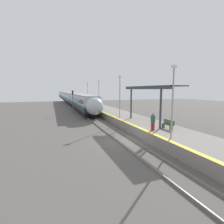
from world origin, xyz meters
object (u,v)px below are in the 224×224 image
(lamppost_mid, at_px, (120,94))
(platform_bench, at_px, (168,124))
(lamppost_near, at_px, (173,97))
(train, at_px, (68,96))
(lamppost_far, at_px, (99,93))
(lamppost_farthest, at_px, (88,92))
(railway_signal, at_px, (73,100))
(person_waiting, at_px, (153,122))

(lamppost_mid, bearing_deg, platform_bench, -76.95)
(lamppost_near, bearing_deg, train, 92.37)
(lamppost_far, relative_size, lamppost_farthest, 1.00)
(lamppost_mid, xyz_separation_m, lamppost_farthest, (0.00, 21.65, 0.00))
(lamppost_near, bearing_deg, railway_signal, 101.10)
(platform_bench, distance_m, lamppost_near, 4.36)
(person_waiting, height_order, lamppost_farthest, lamppost_farthest)
(lamppost_mid, bearing_deg, lamppost_farthest, 90.00)
(railway_signal, bearing_deg, train, 86.29)
(lamppost_mid, height_order, lamppost_farthest, same)
(train, xyz_separation_m, person_waiting, (2.53, -56.06, -0.31))
(train, bearing_deg, lamppost_mid, -87.10)
(lamppost_mid, bearing_deg, railway_signal, 109.71)
(platform_bench, xyz_separation_m, lamppost_far, (-1.85, 18.79, 2.73))
(train, distance_m, platform_bench, 56.14)
(person_waiting, height_order, lamppost_mid, lamppost_mid)
(train, distance_m, railway_signal, 34.99)
(train, xyz_separation_m, lamppost_near, (2.43, -58.84, 2.05))
(platform_bench, xyz_separation_m, railway_signal, (-6.54, 21.06, 1.32))
(train, bearing_deg, lamppost_farthest, -84.73)
(lamppost_farthest, bearing_deg, platform_bench, -86.43)
(train, height_order, lamppost_mid, lamppost_mid)
(platform_bench, relative_size, lamppost_far, 0.29)
(train, xyz_separation_m, lamppost_farthest, (2.43, -26.36, 2.05))
(train, height_order, platform_bench, train)
(platform_bench, height_order, lamppost_far, lamppost_far)
(person_waiting, xyz_separation_m, lamppost_near, (-0.10, -2.78, 2.37))
(train, height_order, lamppost_far, lamppost_far)
(train, xyz_separation_m, lamppost_mid, (2.43, -48.01, 2.05))
(train, distance_m, person_waiting, 56.12)
(railway_signal, bearing_deg, lamppost_mid, -70.29)
(platform_bench, xyz_separation_m, person_waiting, (-1.75, -0.09, 0.36))
(platform_bench, xyz_separation_m, lamppost_near, (-1.85, -2.86, 2.73))
(railway_signal, bearing_deg, platform_bench, -72.75)
(railway_signal, xyz_separation_m, lamppost_near, (4.69, -23.92, 1.40))
(lamppost_far, bearing_deg, person_waiting, -89.71)
(railway_signal, relative_size, lamppost_mid, 0.82)
(person_waiting, bearing_deg, platform_bench, 2.90)
(lamppost_mid, distance_m, lamppost_farthest, 21.65)
(person_waiting, bearing_deg, lamppost_near, -91.97)
(train, height_order, person_waiting, train)
(person_waiting, xyz_separation_m, lamppost_farthest, (-0.10, 29.71, 2.37))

